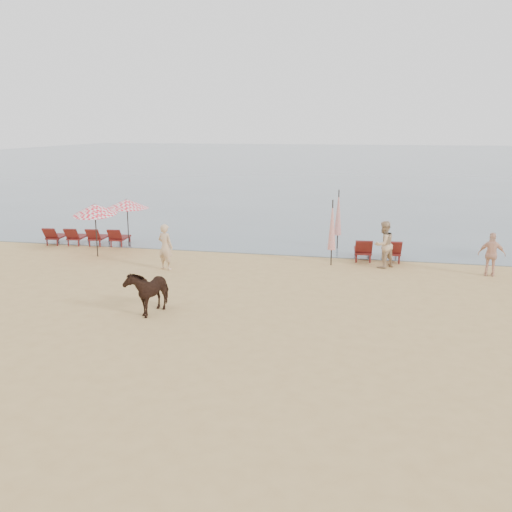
{
  "coord_description": "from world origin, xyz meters",
  "views": [
    {
      "loc": [
        3.92,
        -12.5,
        5.22
      ],
      "look_at": [
        0.0,
        5.0,
        1.1
      ],
      "focal_mm": 40.0,
      "sensor_mm": 36.0,
      "label": 1
    }
  ],
  "objects_px": {
    "umbrella_open_left_b": "(95,209)",
    "cow": "(149,290)",
    "lounger_cluster_right": "(377,250)",
    "lounger_cluster_left": "(87,236)",
    "beachgoer_right_a": "(384,244)",
    "beachgoer_left": "(165,247)",
    "umbrella_closed_left": "(332,225)",
    "umbrella_closed_right": "(338,213)",
    "umbrella_open_left_a": "(127,204)",
    "beachgoer_right_b": "(492,254)"
  },
  "relations": [
    {
      "from": "lounger_cluster_left",
      "to": "lounger_cluster_right",
      "type": "xyz_separation_m",
      "value": [
        12.7,
        -0.3,
        0.05
      ]
    },
    {
      "from": "lounger_cluster_right",
      "to": "umbrella_open_left_b",
      "type": "distance_m",
      "value": 11.37
    },
    {
      "from": "umbrella_open_left_a",
      "to": "beachgoer_right_b",
      "type": "xyz_separation_m",
      "value": [
        14.66,
        -1.81,
        -1.12
      ]
    },
    {
      "from": "lounger_cluster_right",
      "to": "beachgoer_right_b",
      "type": "height_order",
      "value": "beachgoer_right_b"
    },
    {
      "from": "umbrella_open_left_a",
      "to": "beachgoer_left",
      "type": "distance_m",
      "value": 4.74
    },
    {
      "from": "cow",
      "to": "beachgoer_right_a",
      "type": "bearing_deg",
      "value": 55.91
    },
    {
      "from": "lounger_cluster_right",
      "to": "umbrella_closed_right",
      "type": "bearing_deg",
      "value": 128.18
    },
    {
      "from": "beachgoer_left",
      "to": "umbrella_closed_right",
      "type": "bearing_deg",
      "value": -122.09
    },
    {
      "from": "umbrella_closed_left",
      "to": "beachgoer_right_b",
      "type": "xyz_separation_m",
      "value": [
        5.66,
        -0.39,
        -0.76
      ]
    },
    {
      "from": "umbrella_closed_left",
      "to": "beachgoer_right_a",
      "type": "relative_size",
      "value": 1.42
    },
    {
      "from": "umbrella_open_left_b",
      "to": "beachgoer_left",
      "type": "relative_size",
      "value": 1.31
    },
    {
      "from": "umbrella_closed_left",
      "to": "cow",
      "type": "xyz_separation_m",
      "value": [
        -4.55,
        -6.8,
        -0.89
      ]
    },
    {
      "from": "lounger_cluster_left",
      "to": "umbrella_closed_right",
      "type": "distance_m",
      "value": 11.16
    },
    {
      "from": "lounger_cluster_left",
      "to": "umbrella_closed_left",
      "type": "xyz_separation_m",
      "value": [
        11.0,
        -1.39,
        1.16
      ]
    },
    {
      "from": "umbrella_open_left_a",
      "to": "umbrella_open_left_b",
      "type": "bearing_deg",
      "value": -125.66
    },
    {
      "from": "beachgoer_right_a",
      "to": "cow",
      "type": "bearing_deg",
      "value": 1.71
    },
    {
      "from": "umbrella_closed_right",
      "to": "beachgoer_right_b",
      "type": "bearing_deg",
      "value": -30.47
    },
    {
      "from": "umbrella_closed_left",
      "to": "beachgoer_right_a",
      "type": "distance_m",
      "value": 2.04
    },
    {
      "from": "beachgoer_right_b",
      "to": "beachgoer_left",
      "type": "bearing_deg",
      "value": 14.53
    },
    {
      "from": "umbrella_open_left_b",
      "to": "cow",
      "type": "bearing_deg",
      "value": -59.23
    },
    {
      "from": "beachgoer_left",
      "to": "beachgoer_right_a",
      "type": "xyz_separation_m",
      "value": [
        7.85,
        2.06,
        0.03
      ]
    },
    {
      "from": "lounger_cluster_left",
      "to": "umbrella_closed_right",
      "type": "xyz_separation_m",
      "value": [
        10.99,
        1.55,
        1.19
      ]
    },
    {
      "from": "umbrella_closed_right",
      "to": "beachgoer_left",
      "type": "height_order",
      "value": "umbrella_closed_right"
    },
    {
      "from": "lounger_cluster_right",
      "to": "beachgoer_left",
      "type": "xyz_separation_m",
      "value": [
        -7.62,
        -3.11,
        0.42
      ]
    },
    {
      "from": "umbrella_open_left_a",
      "to": "umbrella_open_left_b",
      "type": "relative_size",
      "value": 0.95
    },
    {
      "from": "lounger_cluster_left",
      "to": "lounger_cluster_right",
      "type": "relative_size",
      "value": 1.96
    },
    {
      "from": "lounger_cluster_right",
      "to": "cow",
      "type": "xyz_separation_m",
      "value": [
        -6.25,
        -7.9,
        0.22
      ]
    },
    {
      "from": "umbrella_open_left_b",
      "to": "beachgoer_left",
      "type": "xyz_separation_m",
      "value": [
        3.52,
        -1.41,
        -1.08
      ]
    },
    {
      "from": "lounger_cluster_right",
      "to": "cow",
      "type": "height_order",
      "value": "cow"
    },
    {
      "from": "lounger_cluster_left",
      "to": "cow",
      "type": "xyz_separation_m",
      "value": [
        6.44,
        -8.2,
        0.26
      ]
    },
    {
      "from": "umbrella_open_left_a",
      "to": "beachgoer_right_a",
      "type": "xyz_separation_m",
      "value": [
        10.93,
        -1.38,
        -1.02
      ]
    },
    {
      "from": "umbrella_closed_left",
      "to": "beachgoer_left",
      "type": "bearing_deg",
      "value": -161.2
    },
    {
      "from": "lounger_cluster_right",
      "to": "umbrella_open_left_a",
      "type": "distance_m",
      "value": 10.81
    },
    {
      "from": "umbrella_open_left_a",
      "to": "umbrella_closed_left",
      "type": "relative_size",
      "value": 0.84
    },
    {
      "from": "beachgoer_right_a",
      "to": "lounger_cluster_right",
      "type": "bearing_deg",
      "value": -122.28
    },
    {
      "from": "umbrella_closed_right",
      "to": "beachgoer_right_a",
      "type": "bearing_deg",
      "value": -56.21
    },
    {
      "from": "umbrella_open_left_a",
      "to": "umbrella_closed_left",
      "type": "xyz_separation_m",
      "value": [
        9.0,
        -1.43,
        -0.36
      ]
    },
    {
      "from": "cow",
      "to": "beachgoer_right_a",
      "type": "relative_size",
      "value": 0.87
    },
    {
      "from": "umbrella_open_left_a",
      "to": "beachgoer_right_a",
      "type": "relative_size",
      "value": 1.2
    },
    {
      "from": "cow",
      "to": "beachgoer_right_b",
      "type": "distance_m",
      "value": 12.06
    },
    {
      "from": "cow",
      "to": "lounger_cluster_left",
      "type": "bearing_deg",
      "value": 137.53
    },
    {
      "from": "lounger_cluster_right",
      "to": "lounger_cluster_left",
      "type": "bearing_deg",
      "value": 174.15
    },
    {
      "from": "cow",
      "to": "beachgoer_left",
      "type": "bearing_deg",
      "value": 115.25
    },
    {
      "from": "umbrella_open_left_b",
      "to": "umbrella_closed_left",
      "type": "xyz_separation_m",
      "value": [
        9.44,
        0.6,
        -0.39
      ]
    },
    {
      "from": "umbrella_closed_left",
      "to": "umbrella_closed_right",
      "type": "bearing_deg",
      "value": 90.16
    },
    {
      "from": "lounger_cluster_right",
      "to": "beachgoer_right_b",
      "type": "bearing_deg",
      "value": -25.0
    },
    {
      "from": "umbrella_open_left_a",
      "to": "lounger_cluster_right",
      "type": "bearing_deg",
      "value": -25.24
    },
    {
      "from": "lounger_cluster_left",
      "to": "umbrella_open_left_b",
      "type": "height_order",
      "value": "umbrella_open_left_b"
    },
    {
      "from": "umbrella_closed_left",
      "to": "cow",
      "type": "distance_m",
      "value": 8.23
    },
    {
      "from": "umbrella_closed_right",
      "to": "beachgoer_right_a",
      "type": "distance_m",
      "value": 3.56
    }
  ]
}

